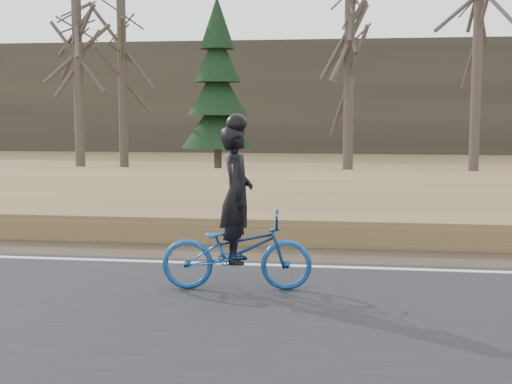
# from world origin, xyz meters

# --- Properties ---
(ground) EXTENTS (120.00, 120.00, 0.00)m
(ground) POSITION_xyz_m (0.00, 0.00, 0.00)
(ground) COLOR olive
(ground) RESTS_ON ground
(road) EXTENTS (120.00, 6.00, 0.06)m
(road) POSITION_xyz_m (0.00, -2.50, 0.03)
(road) COLOR black
(road) RESTS_ON ground
(edge_line) EXTENTS (120.00, 0.12, 0.01)m
(edge_line) POSITION_xyz_m (0.00, 0.20, 0.07)
(edge_line) COLOR silver
(edge_line) RESTS_ON road
(shoulder) EXTENTS (120.00, 1.60, 0.04)m
(shoulder) POSITION_xyz_m (0.00, 1.20, 0.02)
(shoulder) COLOR #473A2B
(shoulder) RESTS_ON ground
(embankment) EXTENTS (120.00, 5.00, 0.44)m
(embankment) POSITION_xyz_m (0.00, 4.20, 0.22)
(embankment) COLOR olive
(embankment) RESTS_ON ground
(ballast) EXTENTS (120.00, 3.00, 0.45)m
(ballast) POSITION_xyz_m (0.00, 8.00, 0.23)
(ballast) COLOR slate
(ballast) RESTS_ON ground
(railroad) EXTENTS (120.00, 2.40, 0.29)m
(railroad) POSITION_xyz_m (0.00, 8.00, 0.53)
(railroad) COLOR black
(railroad) RESTS_ON ballast
(treeline_backdrop) EXTENTS (120.00, 4.00, 6.00)m
(treeline_backdrop) POSITION_xyz_m (0.00, 30.00, 3.00)
(treeline_backdrop) COLOR #383328
(treeline_backdrop) RESTS_ON ground
(cyclist) EXTENTS (1.94, 0.85, 2.21)m
(cyclist) POSITION_xyz_m (-2.27, -1.23, 0.76)
(cyclist) COLOR navy
(cyclist) RESTS_ON road
(bare_tree_far_left) EXTENTS (0.36, 0.36, 7.13)m
(bare_tree_far_left) POSITION_xyz_m (-11.04, 15.53, 3.56)
(bare_tree_far_left) COLOR #4D4238
(bare_tree_far_left) RESTS_ON ground
(bare_tree_left) EXTENTS (0.36, 0.36, 7.63)m
(bare_tree_left) POSITION_xyz_m (-10.12, 17.86, 3.82)
(bare_tree_left) COLOR #4D4238
(bare_tree_left) RESTS_ON ground
(bare_tree_near_left) EXTENTS (0.36, 0.36, 6.71)m
(bare_tree_near_left) POSITION_xyz_m (-1.08, 14.04, 3.36)
(bare_tree_near_left) COLOR #4D4238
(bare_tree_near_left) RESTS_ON ground
(bare_tree_center) EXTENTS (0.36, 0.36, 9.19)m
(bare_tree_center) POSITION_xyz_m (3.33, 16.17, 4.59)
(bare_tree_center) COLOR #4D4238
(bare_tree_center) RESTS_ON ground
(conifer) EXTENTS (2.60, 2.60, 6.34)m
(conifer) POSITION_xyz_m (-5.78, 15.47, 3.00)
(conifer) COLOR #4D4238
(conifer) RESTS_ON ground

